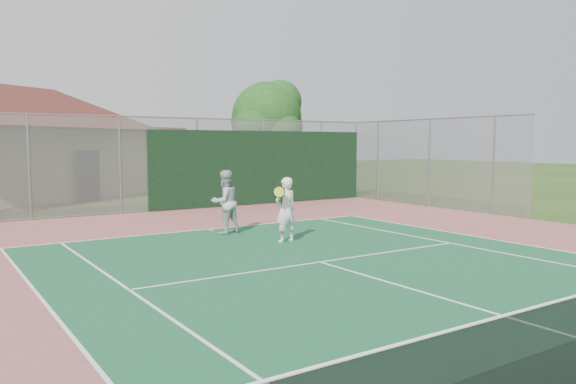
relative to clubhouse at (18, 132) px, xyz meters
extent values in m
cylinder|color=gray|center=(-1.02, -9.32, -1.32)|extent=(0.08, 0.08, 3.50)
cylinder|color=gray|center=(1.98, -9.32, -1.32)|extent=(0.08, 0.08, 3.50)
cylinder|color=gray|center=(4.98, -9.32, -1.32)|extent=(0.08, 0.08, 3.50)
cylinder|color=gray|center=(7.98, -9.32, -1.32)|extent=(0.08, 0.08, 3.50)
cylinder|color=gray|center=(10.98, -9.32, -1.32)|extent=(0.08, 0.08, 3.50)
cylinder|color=gray|center=(12.98, -9.32, -1.32)|extent=(0.08, 0.08, 3.50)
cylinder|color=gray|center=(2.98, -9.32, 0.43)|extent=(20.00, 0.05, 0.05)
cylinder|color=gray|center=(2.98, -9.32, -3.02)|extent=(20.00, 0.05, 0.05)
cube|color=#999EA0|center=(2.98, -9.32, -1.32)|extent=(20.00, 0.02, 3.50)
cube|color=black|center=(7.98, -9.37, -1.52)|extent=(10.00, 0.04, 3.00)
cylinder|color=gray|center=(12.98, -10.82, -1.32)|extent=(0.08, 0.08, 3.50)
cylinder|color=gray|center=(12.98, -13.82, -1.32)|extent=(0.08, 0.08, 3.50)
cylinder|color=gray|center=(12.98, -16.82, -1.32)|extent=(0.08, 0.08, 3.50)
cube|color=#999EA0|center=(12.98, -13.82, -1.32)|extent=(0.02, 9.00, 3.50)
cube|color=tan|center=(0.00, 0.00, -1.48)|extent=(14.98, 12.60, 3.19)
cube|color=brown|center=(0.00, 0.00, 0.17)|extent=(15.67, 13.29, 0.19)
pyramid|color=brown|center=(0.00, 0.00, 2.02)|extent=(16.48, 13.86, 1.91)
cube|color=black|center=(2.12, -4.28, -1.96)|extent=(0.96, 0.06, 2.23)
cylinder|color=#3A2615|center=(10.29, -5.79, -1.59)|extent=(0.38, 0.38, 2.97)
sphere|color=#1A4716|center=(10.29, -5.79, 0.75)|extent=(3.40, 3.40, 3.40)
sphere|color=#1A4716|center=(11.25, -5.47, 0.33)|extent=(2.34, 2.34, 2.34)
sphere|color=#1A4716|center=(9.44, -6.22, 0.22)|extent=(2.12, 2.12, 2.12)
sphere|color=#1A4716|center=(10.51, -6.75, 0.11)|extent=(1.91, 1.91, 1.91)
sphere|color=#1A4716|center=(9.98, -4.94, 0.54)|extent=(2.12, 2.12, 2.12)
sphere|color=#1A4716|center=(10.93, -6.00, 1.49)|extent=(2.12, 2.12, 2.12)
imported|color=white|center=(3.73, -17.46, -2.24)|extent=(0.63, 0.43, 1.66)
imported|color=#B2B6B8|center=(3.04, -15.41, -2.18)|extent=(0.96, 0.81, 1.78)
camera|label=1|loc=(-4.10, -29.36, -0.52)|focal=35.00mm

